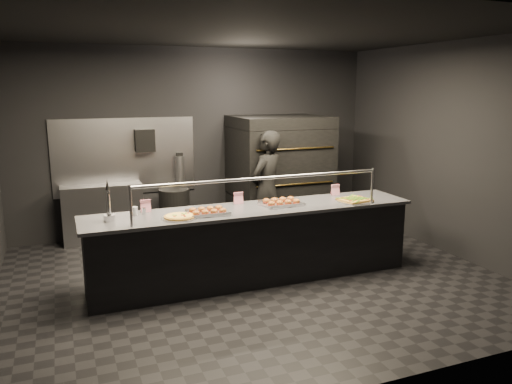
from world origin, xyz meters
TOP-DOWN VIEW (x-y plane):
  - room at (-0.02, 0.05)m, footprint 6.04×6.00m
  - service_counter at (0.00, -0.00)m, footprint 4.10×0.78m
  - pizza_oven at (1.20, 1.90)m, footprint 1.50×1.23m
  - prep_shelf at (-1.60, 2.32)m, footprint 1.20×0.35m
  - towel_dispenser at (-0.90, 2.39)m, footprint 0.30×0.20m
  - fire_extinguisher at (-0.35, 2.40)m, footprint 0.14×0.14m
  - beer_tap at (-1.70, 0.02)m, footprint 0.12×0.17m
  - round_pizza at (-0.95, -0.15)m, footprint 0.41×0.41m
  - slider_tray_a at (-0.60, -0.08)m, footprint 0.52×0.42m
  - slider_tray_b at (0.39, 0.03)m, footprint 0.56×0.46m
  - square_pizza at (1.35, -0.15)m, footprint 0.46×0.46m
  - condiment_jar at (-1.37, 0.16)m, footprint 0.16×0.06m
  - tent_cards at (-0.01, 0.28)m, footprint 2.69×0.04m
  - trash_bin at (-0.53, 2.07)m, footprint 0.48×0.48m
  - worker at (0.69, 1.22)m, footprint 0.76×0.70m

SIDE VIEW (x-z plane):
  - trash_bin at x=-0.53m, z-range 0.00..0.80m
  - prep_shelf at x=-1.60m, z-range 0.00..0.90m
  - service_counter at x=0.00m, z-range -0.22..1.15m
  - worker at x=0.69m, z-range 0.00..1.75m
  - round_pizza at x=-0.95m, z-range 0.92..0.95m
  - square_pizza at x=1.35m, z-range 0.92..0.96m
  - slider_tray_a at x=-0.60m, z-range 0.91..0.99m
  - slider_tray_b at x=0.39m, z-range 0.91..0.99m
  - pizza_oven at x=1.20m, z-range 0.01..1.92m
  - condiment_jar at x=-1.37m, z-range 0.92..1.02m
  - tent_cards at x=-0.01m, z-range 0.92..1.07m
  - beer_tap at x=-1.70m, z-range 0.82..1.29m
  - fire_extinguisher at x=-0.35m, z-range 0.81..1.31m
  - room at x=-0.02m, z-range 0.00..3.00m
  - towel_dispenser at x=-0.90m, z-range 1.38..1.73m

